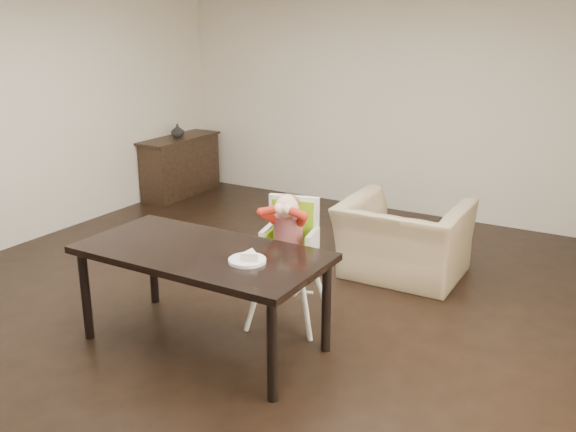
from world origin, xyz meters
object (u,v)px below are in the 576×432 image
Objects in this scene: high_chair at (289,232)px; armchair at (404,227)px; sideboard at (181,166)px; dining_table at (202,260)px.

high_chair is 1.42m from armchair.
armchair is at bearing -18.30° from sideboard.
armchair is 3.83m from sideboard.
armchair reaches higher than sideboard.
high_chair is 0.96× the size of armchair.
sideboard is (-2.84, 3.18, -0.27)m from dining_table.
high_chair is at bearing -38.44° from sideboard.
sideboard reaches higher than dining_table.
dining_table is 1.70× the size of high_chair.
dining_table is at bearing -48.26° from sideboard.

